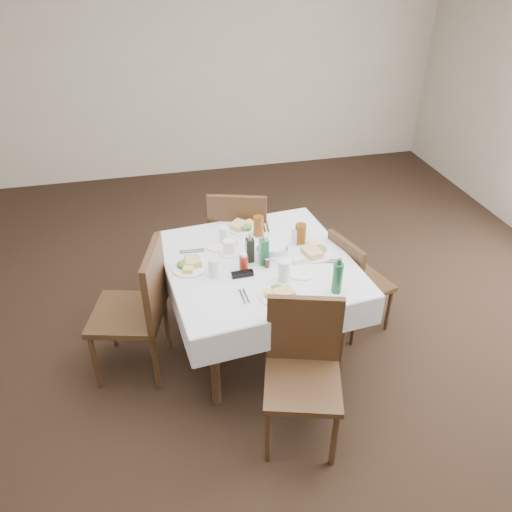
# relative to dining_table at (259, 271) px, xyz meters

# --- Properties ---
(ground_plane) EXTENTS (7.00, 7.00, 0.00)m
(ground_plane) POSITION_rel_dining_table_xyz_m (0.05, -0.14, -0.68)
(ground_plane) COLOR black
(room_shell) EXTENTS (6.04, 7.04, 2.80)m
(room_shell) POSITION_rel_dining_table_xyz_m (0.05, -0.14, 1.03)
(room_shell) COLOR #BAAC97
(room_shell) RESTS_ON ground
(dining_table) EXTENTS (1.36, 1.36, 0.76)m
(dining_table) POSITION_rel_dining_table_xyz_m (0.00, 0.00, 0.00)
(dining_table) COLOR #311C11
(dining_table) RESTS_ON ground
(chair_north) EXTENTS (0.58, 0.58, 0.98)m
(chair_north) POSITION_rel_dining_table_xyz_m (-0.00, 0.69, -0.12)
(chair_north) COLOR #311C11
(chair_north) RESTS_ON ground
(chair_south) EXTENTS (0.55, 0.55, 0.94)m
(chair_south) POSITION_rel_dining_table_xyz_m (0.08, -0.78, -0.14)
(chair_south) COLOR #311C11
(chair_south) RESTS_ON ground
(chair_east) EXTENTS (0.49, 0.49, 0.84)m
(chair_east) POSITION_rel_dining_table_xyz_m (0.73, 0.02, -0.20)
(chair_east) COLOR #311C11
(chair_east) RESTS_ON ground
(chair_west) EXTENTS (0.58, 0.58, 1.00)m
(chair_west) POSITION_rel_dining_table_xyz_m (-0.83, -0.05, -0.11)
(chair_west) COLOR #311C11
(chair_west) RESTS_ON ground
(meal_north) EXTENTS (0.24, 0.24, 0.05)m
(meal_north) POSITION_rel_dining_table_xyz_m (-0.02, 0.45, 0.11)
(meal_north) COLOR white
(meal_north) RESTS_ON dining_table
(meal_south) EXTENTS (0.24, 0.24, 0.05)m
(meal_south) POSITION_rel_dining_table_xyz_m (0.03, -0.41, 0.11)
(meal_south) COLOR white
(meal_south) RESTS_ON dining_table
(meal_east) EXTENTS (0.27, 0.27, 0.06)m
(meal_east) POSITION_rel_dining_table_xyz_m (0.40, -0.00, 0.11)
(meal_east) COLOR white
(meal_east) RESTS_ON dining_table
(meal_west) EXTENTS (0.25, 0.25, 0.05)m
(meal_west) POSITION_rel_dining_table_xyz_m (-0.47, 0.03, 0.11)
(meal_west) COLOR white
(meal_west) RESTS_ON dining_table
(side_plate_a) EXTENTS (0.15, 0.15, 0.01)m
(side_plate_a) POSITION_rel_dining_table_xyz_m (-0.25, 0.25, 0.09)
(side_plate_a) COLOR white
(side_plate_a) RESTS_ON dining_table
(side_plate_b) EXTENTS (0.17, 0.17, 0.01)m
(side_plate_b) POSITION_rel_dining_table_xyz_m (0.24, -0.21, 0.09)
(side_plate_b) COLOR white
(side_plate_b) RESTS_ON dining_table
(water_n) EXTENTS (0.07, 0.07, 0.13)m
(water_n) POSITION_rel_dining_table_xyz_m (-0.19, 0.28, 0.15)
(water_n) COLOR silver
(water_n) RESTS_ON dining_table
(water_s) EXTENTS (0.08, 0.08, 0.15)m
(water_s) POSITION_rel_dining_table_xyz_m (0.11, -0.25, 0.16)
(water_s) COLOR silver
(water_s) RESTS_ON dining_table
(water_e) EXTENTS (0.07, 0.07, 0.13)m
(water_e) POSITION_rel_dining_table_xyz_m (0.31, 0.16, 0.15)
(water_e) COLOR silver
(water_e) RESTS_ON dining_table
(water_w) EXTENTS (0.07, 0.07, 0.13)m
(water_w) POSITION_rel_dining_table_xyz_m (-0.33, -0.10, 0.15)
(water_w) COLOR silver
(water_w) RESTS_ON dining_table
(iced_tea_a) EXTENTS (0.07, 0.07, 0.16)m
(iced_tea_a) POSITION_rel_dining_table_xyz_m (0.08, 0.34, 0.16)
(iced_tea_a) COLOR #6B380D
(iced_tea_a) RESTS_ON dining_table
(iced_tea_b) EXTENTS (0.08, 0.08, 0.16)m
(iced_tea_b) POSITION_rel_dining_table_xyz_m (0.34, 0.14, 0.17)
(iced_tea_b) COLOR #6B380D
(iced_tea_b) RESTS_ON dining_table
(bread_basket) EXTENTS (0.22, 0.22, 0.07)m
(bread_basket) POSITION_rel_dining_table_xyz_m (0.11, 0.07, 0.12)
(bread_basket) COLOR silver
(bread_basket) RESTS_ON dining_table
(oil_cruet_dark) EXTENTS (0.05, 0.05, 0.22)m
(oil_cruet_dark) POSITION_rel_dining_table_xyz_m (-0.06, 0.01, 0.18)
(oil_cruet_dark) COLOR black
(oil_cruet_dark) RESTS_ON dining_table
(oil_cruet_green) EXTENTS (0.06, 0.06, 0.24)m
(oil_cruet_green) POSITION_rel_dining_table_xyz_m (0.03, -0.04, 0.19)
(oil_cruet_green) COLOR #1B5B36
(oil_cruet_green) RESTS_ON dining_table
(ketchup_bottle) EXTENTS (0.06, 0.06, 0.13)m
(ketchup_bottle) POSITION_rel_dining_table_xyz_m (-0.12, -0.08, 0.14)
(ketchup_bottle) COLOR maroon
(ketchup_bottle) RESTS_ON dining_table
(salt_shaker) EXTENTS (0.03, 0.03, 0.07)m
(salt_shaker) POSITION_rel_dining_table_xyz_m (-0.10, -0.06, 0.12)
(salt_shaker) COLOR white
(salt_shaker) RESTS_ON dining_table
(pepper_shaker) EXTENTS (0.04, 0.04, 0.08)m
(pepper_shaker) POSITION_rel_dining_table_xyz_m (0.04, -0.09, 0.13)
(pepper_shaker) COLOR #3D301B
(pepper_shaker) RESTS_ON dining_table
(coffee_mug) EXTENTS (0.15, 0.14, 0.10)m
(coffee_mug) POSITION_rel_dining_table_xyz_m (-0.17, 0.14, 0.13)
(coffee_mug) COLOR white
(coffee_mug) RESTS_ON dining_table
(sunglasses) EXTENTS (0.15, 0.05, 0.03)m
(sunglasses) POSITION_rel_dining_table_xyz_m (-0.15, -0.15, 0.10)
(sunglasses) COLOR black
(sunglasses) RESTS_ON dining_table
(green_bottle) EXTENTS (0.06, 0.06, 0.24)m
(green_bottle) POSITION_rel_dining_table_xyz_m (0.39, -0.44, 0.19)
(green_bottle) COLOR #1B5B36
(green_bottle) RESTS_ON dining_table
(sugar_caddy) EXTENTS (0.09, 0.06, 0.04)m
(sugar_caddy) POSITION_rel_dining_table_xyz_m (0.26, -0.09, 0.11)
(sugar_caddy) COLOR white
(sugar_caddy) RESTS_ON dining_table
(cutlery_n) EXTENTS (0.07, 0.18, 0.01)m
(cutlery_n) POSITION_rel_dining_table_xyz_m (0.16, 0.44, 0.09)
(cutlery_n) COLOR silver
(cutlery_n) RESTS_ON dining_table
(cutlery_s) EXTENTS (0.05, 0.16, 0.01)m
(cutlery_s) POSITION_rel_dining_table_xyz_m (-0.18, -0.37, 0.09)
(cutlery_s) COLOR silver
(cutlery_s) RESTS_ON dining_table
(cutlery_e) EXTENTS (0.19, 0.10, 0.01)m
(cutlery_e) POSITION_rel_dining_table_xyz_m (0.46, -0.12, 0.09)
(cutlery_e) COLOR silver
(cutlery_e) RESTS_ON dining_table
(cutlery_w) EXTENTS (0.18, 0.05, 0.01)m
(cutlery_w) POSITION_rel_dining_table_xyz_m (-0.43, 0.22, 0.09)
(cutlery_w) COLOR silver
(cutlery_w) RESTS_ON dining_table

